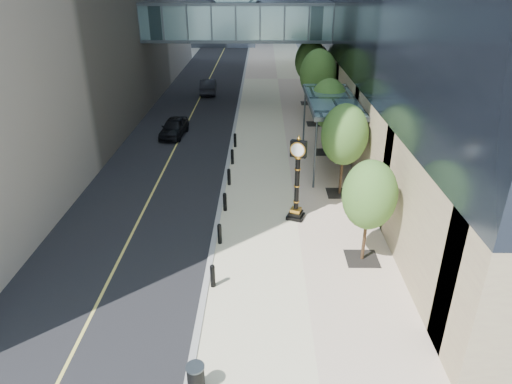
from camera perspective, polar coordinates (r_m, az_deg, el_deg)
ground at (r=17.79m, az=3.25°, el=-13.84°), size 320.00×320.00×0.00m
road at (r=55.21m, az=-5.86°, el=13.88°), size 8.00×180.00×0.02m
sidewalk at (r=54.88m, az=2.72°, el=13.93°), size 8.00×180.00×0.06m
curb at (r=54.90m, az=-1.58°, el=13.96°), size 0.25×180.00×0.07m
skywalk at (r=41.89m, az=-2.40°, el=20.86°), size 17.00×4.20×5.80m
entrance_canopy at (r=28.90m, az=9.44°, el=11.18°), size 3.00×8.00×4.38m
bollard_row at (r=25.20m, az=-3.63°, el=0.33°), size 0.20×16.20×0.90m
street_trees at (r=33.16m, az=8.57°, el=12.32°), size 2.91×28.53×5.99m
street_clock at (r=22.45m, az=5.14°, el=0.94°), size 1.03×1.03×4.32m
trash_bin at (r=14.65m, az=-7.52°, el=-22.15°), size 0.57×0.57×0.90m
pedestrian at (r=29.91m, az=10.34°, el=5.04°), size 0.73×0.59×1.74m
car_near at (r=35.47m, az=-10.22°, el=7.97°), size 1.97×4.12×1.36m
car_far at (r=48.23m, az=-5.98°, el=13.03°), size 1.85×4.54×1.47m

